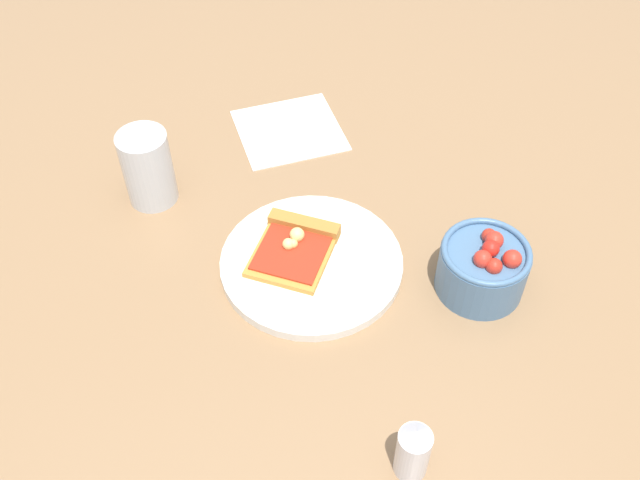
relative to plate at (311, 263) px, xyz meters
The scene contains 7 objects.
ground_plane 0.02m from the plate, 150.82° to the right, with size 2.40×2.40×0.00m, color #93704C.
plate is the anchor object (origin of this frame).
pizza_slice_main 0.03m from the plate, 146.64° to the right, with size 0.15×0.14×0.03m.
salad_bowl 0.22m from the plate, 67.63° to the left, with size 0.11×0.11×0.09m.
soda_glass 0.27m from the plate, 133.61° to the right, with size 0.07×0.07×0.11m.
paper_napkin 0.28m from the plate, behind, with size 0.15×0.16×0.00m, color white.
pepper_shaker 0.30m from the plate, ahead, with size 0.04×0.04×0.08m.
Camera 1 is at (0.62, -0.12, 0.73)m, focal length 40.39 mm.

